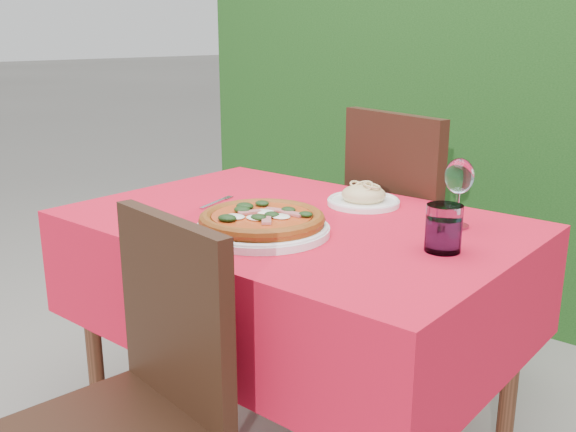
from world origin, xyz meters
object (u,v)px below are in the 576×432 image
Objects in this scene: chair_far at (412,230)px; fork at (213,203)px; pasta_plate at (363,198)px; pizza_plate at (262,223)px; wine_glass at (459,179)px; chair_near at (139,392)px; water_glass at (443,230)px.

chair_far is 5.49× the size of fork.
pizza_plate is at bearing -95.22° from pasta_plate.
chair_far is 2.73× the size of pizza_plate.
chair_far is 0.76m from fork.
fork is at bearing -159.62° from wine_glass.
chair_near is 0.91m from pasta_plate.
pasta_plate reaches higher than fork.
chair_far reaches higher than pasta_plate.
fork is at bearing 157.90° from pizza_plate.
pizza_plate is (-0.04, 0.45, 0.28)m from chair_near.
fork is (-0.36, -0.29, -0.02)m from pasta_plate.
pasta_plate is at bearing 147.78° from water_glass.
chair_far is at bearing 94.51° from pasta_plate.
chair_near is 0.97m from wine_glass.
wine_glass reaches higher than chair_near.
pizza_plate reaches higher than pasta_plate.
fork is at bearing 130.18° from chair_near.
fork is (-0.68, -0.25, -0.13)m from wine_glass.
chair_far reaches higher than wine_glass.
water_glass is (0.39, 0.62, 0.30)m from chair_near.
pasta_plate is 1.17× the size of wine_glass.
fork is at bearing 79.79° from chair_far.
water_glass is 0.63× the size of fork.
chair_far reaches higher than chair_near.
pizza_plate is 3.19× the size of water_glass.
pasta_plate is at bearing 25.74° from fork.
pizza_plate is at bearing -35.52° from fork.
chair_near is at bearing -111.12° from wine_glass.
chair_far is at bearing 89.33° from pizza_plate.
chair_far reaches higher than water_glass.
fork is at bearing -140.85° from pasta_plate.
pasta_plate is 0.34m from wine_glass.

